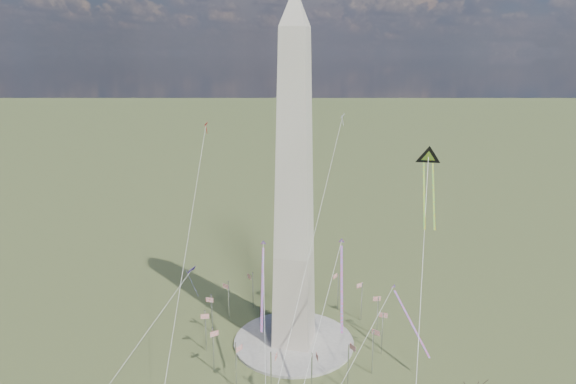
# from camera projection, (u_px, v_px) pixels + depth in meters

# --- Properties ---
(ground) EXTENTS (2000.00, 2000.00, 0.00)m
(ground) POSITION_uv_depth(u_px,v_px,m) (294.00, 343.00, 154.39)
(ground) COLOR #43582C
(ground) RESTS_ON ground
(plaza) EXTENTS (36.00, 36.00, 0.80)m
(plaza) POSITION_uv_depth(u_px,v_px,m) (294.00, 342.00, 154.29)
(plaza) COLOR #B8B1A8
(plaza) RESTS_ON ground
(washington_monument) EXTENTS (15.56, 15.56, 100.00)m
(washington_monument) POSITION_uv_depth(u_px,v_px,m) (294.00, 189.00, 141.85)
(washington_monument) COLOR beige
(washington_monument) RESTS_ON plaza
(flagpole_ring) EXTENTS (54.40, 54.40, 13.00)m
(flagpole_ring) POSITION_uv_depth(u_px,v_px,m) (294.00, 321.00, 152.49)
(flagpole_ring) COLOR silver
(flagpole_ring) RESTS_ON ground
(kite_delta_black) EXTENTS (7.84, 21.09, 17.55)m
(kite_delta_black) POSITION_uv_depth(u_px,v_px,m) (428.00, 161.00, 136.63)
(kite_delta_black) COLOR black
(kite_delta_black) RESTS_ON ground
(kite_diamond_purple) EXTENTS (2.76, 3.60, 10.49)m
(kite_diamond_purple) POSITION_uv_depth(u_px,v_px,m) (192.00, 273.00, 157.21)
(kite_diamond_purple) COLOR navy
(kite_diamond_purple) RESTS_ON ground
(kite_streamer_left) EXTENTS (4.78, 22.70, 15.64)m
(kite_streamer_left) POSITION_uv_depth(u_px,v_px,m) (342.00, 271.00, 130.99)
(kite_streamer_left) COLOR #FE283E
(kite_streamer_left) RESTS_ON ground
(kite_streamer_mid) EXTENTS (7.06, 22.67, 15.84)m
(kite_streamer_mid) POSITION_uv_depth(u_px,v_px,m) (263.00, 272.00, 137.79)
(kite_streamer_mid) COLOR #FE283E
(kite_streamer_mid) RESTS_ON ground
(kite_streamer_right) EXTENTS (11.81, 16.47, 13.16)m
(kite_streamer_right) POSITION_uv_depth(u_px,v_px,m) (406.00, 312.00, 144.12)
(kite_streamer_right) COLOR #FE283E
(kite_streamer_right) RESTS_ON ground
(kite_small_red) EXTENTS (1.53, 1.41, 4.23)m
(kite_small_red) POSITION_uv_depth(u_px,v_px,m) (206.00, 125.00, 181.14)
(kite_small_red) COLOR red
(kite_small_red) RESTS_ON ground
(kite_small_white) EXTENTS (1.12, 1.86, 4.34)m
(kite_small_white) POSITION_uv_depth(u_px,v_px,m) (343.00, 117.00, 180.93)
(kite_small_white) COLOR white
(kite_small_white) RESTS_ON ground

